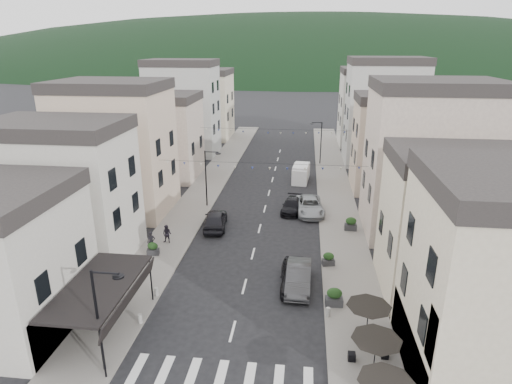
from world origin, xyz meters
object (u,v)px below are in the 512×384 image
pedestrian_a (151,242)px  pedestrian_b (167,234)px  parked_car_b (299,277)px  parked_car_c (310,206)px  parked_car_d (292,206)px  parked_car_e (215,219)px  delivery_van (301,173)px  parked_car_a (294,276)px

pedestrian_a → pedestrian_b: bearing=50.8°
parked_car_b → parked_car_c: bearing=87.8°
parked_car_b → parked_car_d: (-0.98, 14.24, -0.16)m
parked_car_e → pedestrian_b: pedestrian_b is taller
delivery_van → parked_car_d: bearing=-89.1°
parked_car_b → parked_car_e: size_ratio=0.98×
pedestrian_a → pedestrian_b: pedestrian_a is taller
parked_car_b → parked_car_d: size_ratio=1.10×
pedestrian_b → parked_car_d: bearing=45.7°
delivery_van → pedestrian_b: (-11.00, -18.97, -0.14)m
parked_car_b → delivery_van: 24.55m
parked_car_d → delivery_van: 10.34m
pedestrian_b → parked_car_a: bearing=-21.2°
parked_car_a → parked_car_b: size_ratio=0.99×
parked_car_c → pedestrian_a: size_ratio=3.09×
parked_car_a → delivery_van: bearing=88.5°
parked_car_e → pedestrian_a: 6.96m
parked_car_c → pedestrian_b: size_ratio=3.45×
parked_car_d → delivery_van: size_ratio=0.94×
parked_car_d → pedestrian_a: (-10.99, -10.49, 0.38)m
parked_car_c → parked_car_b: bearing=-99.2°
parked_car_b → parked_car_c: 14.08m
parked_car_e → parked_car_c: bearing=-157.8°
parked_car_d → parked_car_b: bearing=-79.4°
parked_car_e → delivery_van: 16.98m
pedestrian_a → pedestrian_b: (0.72, 1.83, -0.10)m
pedestrian_b → parked_car_b: bearing=-20.8°
parked_car_b → parked_car_e: 12.25m
parked_car_e → pedestrian_a: bearing=47.9°
parked_car_c → delivery_van: bearing=90.0°
delivery_van → parked_car_e: bearing=-111.7°
parked_car_d → parked_car_e: 8.44m
parked_car_a → delivery_van: (0.04, 24.50, 0.25)m
delivery_van → pedestrian_a: (-11.72, -20.80, -0.05)m
parked_car_a → pedestrian_a: 12.25m
parked_car_c → parked_car_d: 1.81m
pedestrian_a → pedestrian_b: 1.97m
parked_car_b → pedestrian_b: 12.56m
parked_car_e → pedestrian_a: (-4.09, -5.63, 0.18)m
parked_car_e → parked_car_b: bearing=124.0°
parked_car_b → delivery_van: size_ratio=1.03×
parked_car_b → parked_car_e: bearing=131.2°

